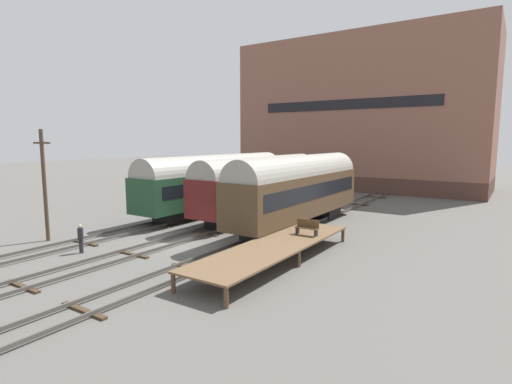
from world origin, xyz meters
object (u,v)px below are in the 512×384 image
Objects in this scene: train_car_maroon at (261,183)px; bench at (307,227)px; train_car_brown at (298,187)px; train_car_green at (217,180)px; utility_pole at (44,183)px; person_worker at (81,236)px.

bench is at bearing -42.32° from train_car_maroon.
train_car_brown is 6.43m from bench.
train_car_green is at bearing 168.92° from train_car_brown.
train_car_maroon is 15.99m from utility_pole.
train_car_green reaches higher than bench.
train_car_maroon is at bearing 1.91° from train_car_green.
train_car_brown is 1.00× the size of train_car_maroon.
train_car_green reaches higher than person_worker.
train_car_brown is at bearing 46.56° from utility_pole.
utility_pole is (-4.38, 0.49, 2.73)m from person_worker.
utility_pole is (-2.60, -14.13, 0.83)m from train_car_green.
train_car_brown is at bearing -23.03° from train_car_maroon.
train_car_green is (-4.55, -0.15, -0.00)m from train_car_maroon.
bench is at bearing 35.43° from person_worker.
person_worker is 5.18m from utility_pole.
train_car_green is 14.36m from bench.
train_car_maroon is at bearing 63.42° from utility_pole.
bench is at bearing 25.27° from utility_pole.
utility_pole is (-7.15, -14.28, 0.82)m from train_car_maroon.
utility_pole is at bearing -100.43° from train_car_green.
train_car_brown reaches higher than train_car_maroon.
train_car_maroon is at bearing 79.38° from person_worker.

